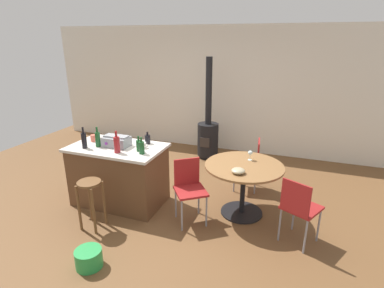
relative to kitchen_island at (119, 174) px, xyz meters
name	(u,v)px	position (x,y,z in m)	size (l,w,h in m)	color
ground_plane	(162,203)	(0.62, 0.16, -0.46)	(8.80, 8.80, 0.00)	brown
back_wall	(214,89)	(0.62, 2.95, 0.89)	(8.00, 0.10, 2.70)	silver
kitchen_island	(119,174)	(0.00, 0.00, 0.00)	(1.39, 0.83, 0.92)	brown
wooden_stool	(91,195)	(0.03, -0.72, 0.02)	(0.30, 0.30, 0.68)	brown
dining_table	(244,176)	(1.84, 0.32, 0.12)	(1.10, 1.10, 0.76)	black
folding_chair_near	(250,160)	(1.80, 1.13, 0.05)	(0.45, 0.45, 0.87)	maroon
folding_chair_far	(189,186)	(1.18, -0.09, 0.06)	(0.56, 0.56, 0.87)	maroon
folding_chair_left	(299,206)	(2.60, -0.14, 0.06)	(0.54, 0.54, 0.88)	maroon
wood_stove	(208,134)	(0.71, 2.27, 0.06)	(0.44, 0.45, 2.09)	black
toolbox	(117,141)	(0.00, 0.00, 0.54)	(0.38, 0.25, 0.17)	gray
bottle_0	(84,140)	(-0.39, -0.22, 0.58)	(0.07, 0.07, 0.31)	black
bottle_1	(98,139)	(-0.24, -0.10, 0.57)	(0.07, 0.07, 0.30)	#194C23
bottle_2	(139,145)	(0.41, -0.06, 0.54)	(0.07, 0.07, 0.22)	#194C23
bottle_3	(117,144)	(0.16, -0.22, 0.58)	(0.08, 0.08, 0.31)	maroon
bottle_4	(142,147)	(0.50, -0.14, 0.55)	(0.08, 0.08, 0.24)	#194C23
bottle_5	(148,139)	(0.37, 0.27, 0.53)	(0.08, 0.08, 0.18)	black
cup_0	(106,140)	(-0.26, 0.10, 0.50)	(0.11, 0.08, 0.08)	#DB6651
cup_1	(94,138)	(-0.46, 0.08, 0.51)	(0.12, 0.09, 0.10)	#DB6651
cup_2	(144,145)	(0.41, 0.07, 0.50)	(0.12, 0.08, 0.08)	white
wine_glass	(250,153)	(1.88, 0.53, 0.41)	(0.07, 0.07, 0.14)	silver
serving_bowl	(238,171)	(1.82, 0.02, 0.34)	(0.18, 0.18, 0.07)	tan
plastic_bucket	(89,258)	(0.46, -1.37, -0.36)	(0.30, 0.30, 0.21)	green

